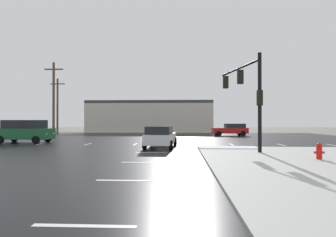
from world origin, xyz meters
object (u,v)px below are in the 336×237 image
Objects in this scene: suv_green at (25,131)px; sedan_red at (231,129)px; fire_hydrant at (319,151)px; traffic_signal_mast at (247,88)px; sedan_white at (161,136)px; utility_pole_distant at (57,105)px; utility_pole_far at (54,98)px.

sedan_red is at bearing 33.79° from suv_green.
traffic_signal_mast is at bearing 117.99° from fire_hydrant.
sedan_white is at bearing 59.10° from traffic_signal_mast.
sedan_white is (-5.75, 1.90, -3.25)m from traffic_signal_mast.
utility_pole_distant is (-22.88, 22.96, 0.27)m from traffic_signal_mast.
sedan_white is 1.01× the size of sedan_red.
suv_green reaches higher than fire_hydrant.
sedan_red is 0.55× the size of utility_pole_distant.
sedan_white is at bearing -41.54° from utility_pole_far.
sedan_white and sedan_red have the same top height.
utility_pole_far is at bearing 100.10° from suv_green.
sedan_white is at bearing 141.79° from fire_hydrant.
suv_green is at bearing 75.88° from sedan_white.
sedan_white is 0.56× the size of utility_pole_distant.
utility_pole_far reaches higher than sedan_red.
suv_green reaches higher than sedan_white.
utility_pole_far is (-1.00, 7.79, 3.54)m from suv_green.
traffic_signal_mast is at bearing -15.58° from suv_green.
fire_hydrant is 0.17× the size of sedan_white.
traffic_signal_mast is 1.29× the size of sedan_white.
suv_green is at bearing -82.71° from utility_pole_far.
traffic_signal_mast is 32.41m from utility_pole_distant.
utility_pole_far is 9.81m from utility_pole_distant.
fire_hydrant is at bearing -40.32° from utility_pole_far.
suv_green is (-20.63, 10.56, 0.55)m from fire_hydrant.
suv_green is 0.56× the size of utility_pole_far.
sedan_red is (-0.18, 22.85, 0.32)m from fire_hydrant.
utility_pole_far is at bearing 41.67° from traffic_signal_mast.
fire_hydrant is at bearing 87.36° from sedan_red.
utility_pole_distant is (-3.64, 9.10, -0.26)m from utility_pole_far.
utility_pole_far reaches higher than fire_hydrant.
fire_hydrant is at bearing -123.93° from sedan_white.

